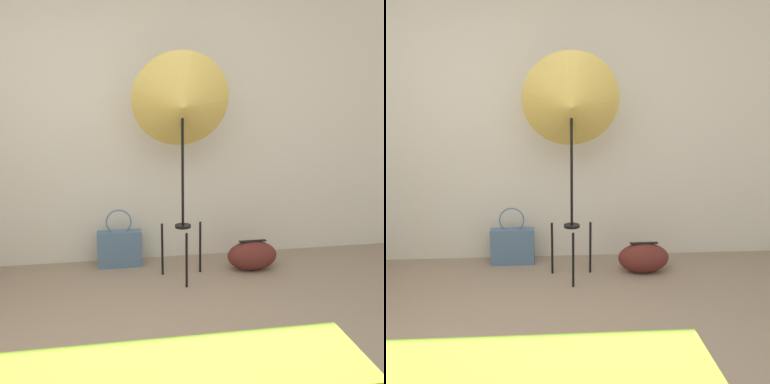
% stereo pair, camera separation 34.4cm
% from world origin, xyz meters
% --- Properties ---
extents(wall_back, '(8.00, 0.05, 2.60)m').
position_xyz_m(wall_back, '(0.00, 2.29, 1.30)').
color(wall_back, beige).
rests_on(wall_back, ground_plane).
extents(photo_umbrella, '(0.79, 0.42, 1.87)m').
position_xyz_m(photo_umbrella, '(0.38, 1.74, 1.45)').
color(photo_umbrella, black).
rests_on(photo_umbrella, ground_plane).
extents(tote_bag, '(0.39, 0.12, 0.53)m').
position_xyz_m(tote_bag, '(-0.15, 2.10, 0.17)').
color(tote_bag, slate).
rests_on(tote_bag, ground_plane).
extents(duffel_bag, '(0.45, 0.26, 0.27)m').
position_xyz_m(duffel_bag, '(1.01, 1.82, 0.13)').
color(duffel_bag, '#5B231E').
rests_on(duffel_bag, ground_plane).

